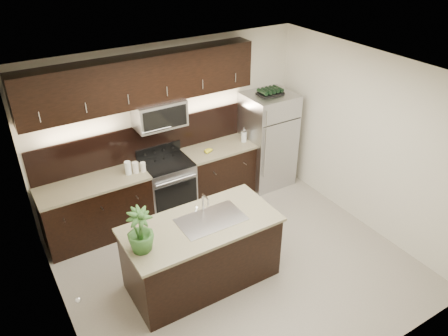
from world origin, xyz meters
name	(u,v)px	position (x,y,z in m)	size (l,w,h in m)	color
ground	(238,266)	(0.00, 0.00, 0.00)	(4.50, 4.50, 0.00)	gray
room_walls	(234,164)	(-0.11, -0.04, 1.70)	(4.52, 4.02, 2.71)	beige
counter_run	(156,191)	(-0.46, 1.69, 0.47)	(3.51, 0.65, 0.94)	black
upper_fixtures	(145,87)	(-0.43, 1.84, 2.14)	(3.49, 0.40, 1.66)	black
island	(202,252)	(-0.55, 0.03, 0.47)	(1.96, 0.96, 0.94)	black
sink_faucet	(211,218)	(-0.40, 0.04, 0.96)	(0.84, 0.50, 0.28)	silver
refrigerator	(267,140)	(1.67, 1.63, 0.84)	(0.81, 0.73, 1.69)	#B2B2B7
wine_rack	(270,92)	(1.67, 1.63, 1.73)	(0.42, 0.26, 0.10)	black
plant	(140,231)	(-1.36, -0.05, 1.22)	(0.31, 0.31, 0.55)	#2A5321
canisters	(134,168)	(-0.80, 1.63, 1.03)	(0.31, 0.12, 0.21)	silver
french_press	(244,136)	(1.17, 1.64, 1.04)	(0.10, 0.10, 0.28)	silver
bananas	(206,152)	(0.42, 1.61, 0.97)	(0.16, 0.13, 0.05)	gold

